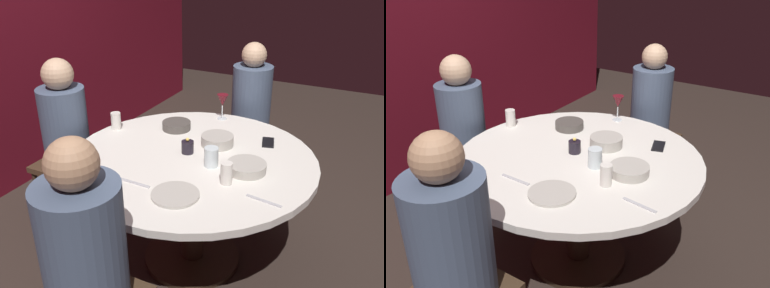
# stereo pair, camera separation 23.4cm
# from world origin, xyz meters

# --- Properties ---
(ground_plane) EXTENTS (8.00, 8.00, 0.00)m
(ground_plane) POSITION_xyz_m (0.00, 0.00, 0.00)
(ground_plane) COLOR #2D231E
(dining_table) EXTENTS (1.41, 1.41, 0.72)m
(dining_table) POSITION_xyz_m (0.00, 0.00, 0.59)
(dining_table) COLOR silver
(dining_table) RESTS_ON ground
(seated_diner_left) EXTENTS (0.40, 0.40, 1.22)m
(seated_diner_left) POSITION_xyz_m (-0.93, 0.00, 0.75)
(seated_diner_left) COLOR #3F2D1E
(seated_diner_left) RESTS_ON ground
(seated_diner_back) EXTENTS (0.40, 0.40, 1.18)m
(seated_diner_back) POSITION_xyz_m (0.00, 0.94, 0.73)
(seated_diner_back) COLOR #3F2D1E
(seated_diner_back) RESTS_ON ground
(seated_diner_right) EXTENTS (0.40, 0.40, 1.19)m
(seated_diner_right) POSITION_xyz_m (0.99, 0.00, 0.73)
(seated_diner_right) COLOR #3F2D1E
(seated_diner_right) RESTS_ON ground
(candle_holder) EXTENTS (0.07, 0.07, 0.09)m
(candle_holder) POSITION_xyz_m (0.03, 0.05, 0.76)
(candle_holder) COLOR black
(candle_holder) RESTS_ON dining_table
(wine_glass) EXTENTS (0.08, 0.08, 0.18)m
(wine_glass) POSITION_xyz_m (0.61, 0.08, 0.85)
(wine_glass) COLOR silver
(wine_glass) RESTS_ON dining_table
(dinner_plate) EXTENTS (0.24, 0.24, 0.01)m
(dinner_plate) POSITION_xyz_m (-0.40, -0.11, 0.73)
(dinner_plate) COLOR #B2ADA3
(dinner_plate) RESTS_ON dining_table
(cell_phone) EXTENTS (0.15, 0.11, 0.01)m
(cell_phone) POSITION_xyz_m (0.37, -0.33, 0.73)
(cell_phone) COLOR black
(cell_phone) RESTS_ON dining_table
(bowl_serving_large) EXTENTS (0.21, 0.21, 0.05)m
(bowl_serving_large) POSITION_xyz_m (-0.02, -0.33, 0.75)
(bowl_serving_large) COLOR #B2ADA3
(bowl_serving_large) RESTS_ON dining_table
(bowl_salad_center) EXTENTS (0.19, 0.19, 0.06)m
(bowl_salad_center) POSITION_xyz_m (0.21, -0.06, 0.76)
(bowl_salad_center) COLOR #B2ADA3
(bowl_salad_center) RESTS_ON dining_table
(bowl_small_white) EXTENTS (0.18, 0.18, 0.05)m
(bowl_small_white) POSITION_xyz_m (0.31, 0.27, 0.75)
(bowl_small_white) COLOR #4C4742
(bowl_small_white) RESTS_ON dining_table
(cup_near_candle) EXTENTS (0.08, 0.08, 0.11)m
(cup_near_candle) POSITION_xyz_m (-0.05, -0.14, 0.78)
(cup_near_candle) COLOR silver
(cup_near_candle) RESTS_ON dining_table
(cup_by_left_diner) EXTENTS (0.06, 0.06, 0.11)m
(cup_by_left_diner) POSITION_xyz_m (0.14, 0.62, 0.78)
(cup_by_left_diner) COLOR silver
(cup_by_left_diner) RESTS_ON dining_table
(cup_by_right_diner) EXTENTS (0.06, 0.06, 0.11)m
(cup_by_right_diner) POSITION_xyz_m (-0.18, -0.29, 0.78)
(cup_by_right_diner) COLOR silver
(cup_by_right_diner) RESTS_ON dining_table
(fork_near_plate) EXTENTS (0.02, 0.18, 0.01)m
(fork_near_plate) POSITION_xyz_m (-0.39, 0.12, 0.73)
(fork_near_plate) COLOR #B7B7BC
(fork_near_plate) RESTS_ON dining_table
(knife_near_plate) EXTENTS (0.04, 0.18, 0.01)m
(knife_near_plate) POSITION_xyz_m (-0.26, -0.51, 0.73)
(knife_near_plate) COLOR #B7B7BC
(knife_near_plate) RESTS_ON dining_table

